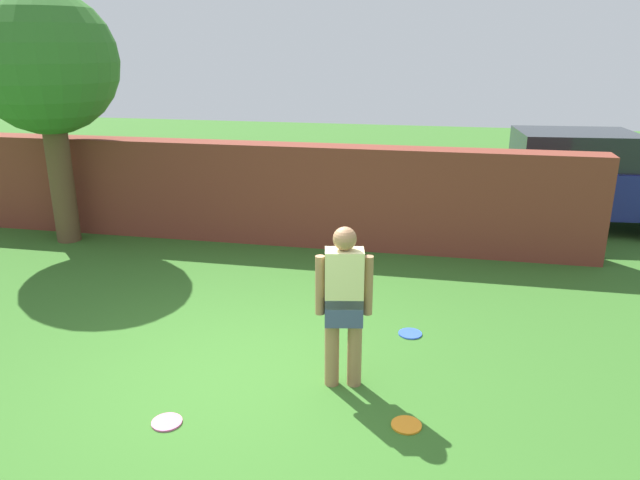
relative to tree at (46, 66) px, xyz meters
name	(u,v)px	position (x,y,z in m)	size (l,w,h in m)	color
ground_plane	(238,379)	(4.28, -3.69, -2.87)	(40.00, 40.00, 0.00)	#336623
brick_wall	(235,192)	(2.78, 0.65, -2.04)	(11.69, 0.50, 1.66)	brown
tree	(46,66)	(0.00, 0.00, 0.00)	(2.24, 2.24, 4.04)	brown
person	(344,300)	(5.32, -3.56, -1.97)	(0.53, 0.28, 1.62)	#9E704C
car	(571,179)	(8.47, 2.64, -2.01)	(4.32, 2.19, 1.72)	navy
frisbee_blue	(410,334)	(5.91, -2.36, -2.86)	(0.27, 0.27, 0.02)	blue
frisbee_orange	(406,425)	(5.98, -4.12, -2.86)	(0.27, 0.27, 0.02)	orange
frisbee_pink	(167,422)	(3.90, -4.50, -2.86)	(0.27, 0.27, 0.02)	pink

